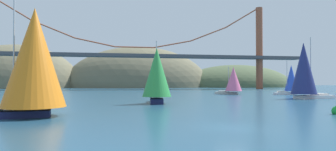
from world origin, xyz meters
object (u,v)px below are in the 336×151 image
at_px(sailboat_pink_spinnaker, 233,80).
at_px(sailboat_orange_sail, 33,59).
at_px(sailboat_green_sail, 157,74).
at_px(sailboat_navy_sail, 304,70).
at_px(sailboat_blue_spinnaker, 291,79).

bearing_deg(sailboat_pink_spinnaker, sailboat_orange_sail, -133.22).
xyz_separation_m(sailboat_pink_spinnaker, sailboat_green_sail, (-23.54, -26.35, 0.70)).
bearing_deg(sailboat_pink_spinnaker, sailboat_green_sail, -131.78).
height_order(sailboat_navy_sail, sailboat_green_sail, sailboat_navy_sail).
distance_m(sailboat_pink_spinnaker, sailboat_green_sail, 35.34).
bearing_deg(sailboat_green_sail, sailboat_pink_spinnaker, 48.22).
bearing_deg(sailboat_orange_sail, sailboat_navy_sail, 25.02).
relative_size(sailboat_navy_sail, sailboat_green_sail, 1.23).
bearing_deg(sailboat_green_sail, sailboat_navy_sail, 12.87).
height_order(sailboat_blue_spinnaker, sailboat_green_sail, sailboat_green_sail).
bearing_deg(sailboat_pink_spinnaker, sailboat_navy_sail, -72.48).
bearing_deg(sailboat_green_sail, sailboat_orange_sail, -135.83).
relative_size(sailboat_pink_spinnaker, sailboat_green_sail, 0.74).
bearing_deg(sailboat_navy_sail, sailboat_pink_spinnaker, 107.52).
bearing_deg(sailboat_blue_spinnaker, sailboat_navy_sail, -115.82).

